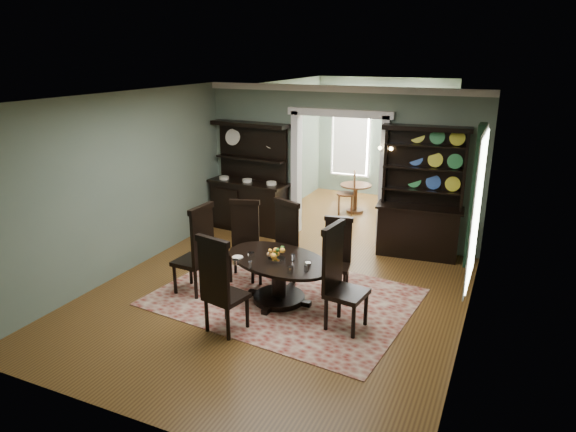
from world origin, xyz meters
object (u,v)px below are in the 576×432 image
sideboard (250,193)px  parlor_table (355,194)px  dining_table (279,272)px  welsh_dresser (420,210)px

sideboard → parlor_table: size_ratio=3.13×
parlor_table → dining_table: bearing=-86.5°
dining_table → parlor_table: dining_table is taller
welsh_dresser → parlor_table: 2.80m
sideboard → dining_table: bearing=-49.2°
welsh_dresser → dining_table: bearing=-124.4°
dining_table → welsh_dresser: bearing=80.2°
dining_table → sideboard: (-1.97, 2.75, 0.30)m
dining_table → welsh_dresser: welsh_dresser is taller
sideboard → welsh_dresser: welsh_dresser is taller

